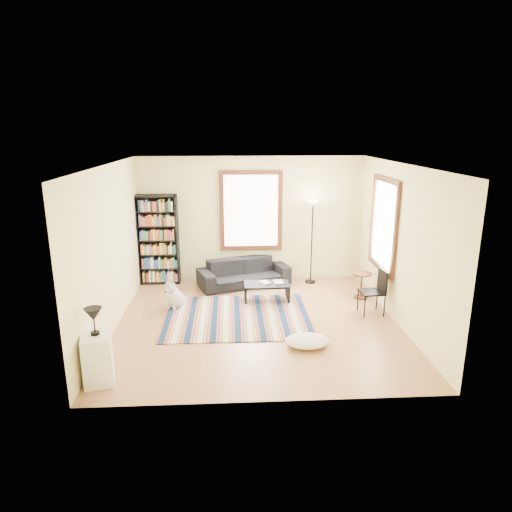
{
  "coord_description": "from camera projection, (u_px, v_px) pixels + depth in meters",
  "views": [
    {
      "loc": [
        -0.46,
        -7.59,
        3.36
      ],
      "look_at": [
        0.0,
        0.5,
        1.1
      ],
      "focal_mm": 32.0,
      "sensor_mm": 36.0,
      "label": 1
    }
  ],
  "objects": [
    {
      "name": "floor",
      "position": [
        258.0,
        325.0,
        8.25
      ],
      "size": [
        5.0,
        5.0,
        0.1
      ],
      "primitive_type": "cube",
      "color": "#AA6E4D",
      "rests_on": "ground"
    },
    {
      "name": "window_right",
      "position": [
        384.0,
        225.0,
        8.71
      ],
      "size": [
        0.06,
        1.2,
        1.6
      ],
      "primitive_type": "cube",
      "color": "white",
      "rests_on": "wall_right"
    },
    {
      "name": "book_a",
      "position": [
        262.0,
        283.0,
        9.17
      ],
      "size": [
        0.27,
        0.25,
        0.02
      ],
      "primitive_type": "imported",
      "rotation": [
        0.0,
        0.0,
        0.47
      ],
      "color": "beige",
      "rests_on": "coffee_table"
    },
    {
      "name": "side_table",
      "position": [
        361.0,
        285.0,
        9.35
      ],
      "size": [
        0.53,
        0.53,
        0.54
      ],
      "primitive_type": "cylinder",
      "rotation": [
        0.0,
        0.0,
        0.43
      ],
      "color": "#4B2812",
      "rests_on": "floor"
    },
    {
      "name": "coffee_table",
      "position": [
        267.0,
        292.0,
        9.23
      ],
      "size": [
        0.9,
        0.51,
        0.36
      ],
      "primitive_type": "cube",
      "rotation": [
        0.0,
        0.0,
        -0.01
      ],
      "color": "black",
      "rests_on": "floor"
    },
    {
      "name": "white_cabinet",
      "position": [
        98.0,
        358.0,
        6.21
      ],
      "size": [
        0.48,
        0.57,
        0.7
      ],
      "primitive_type": "cube",
      "rotation": [
        0.0,
        0.0,
        0.23
      ],
      "color": "white",
      "rests_on": "floor"
    },
    {
      "name": "dog",
      "position": [
        175.0,
        294.0,
        8.85
      ],
      "size": [
        0.58,
        0.67,
        0.56
      ],
      "primitive_type": null,
      "rotation": [
        0.0,
        0.0,
        -0.38
      ],
      "color": "silver",
      "rests_on": "floor"
    },
    {
      "name": "wall_back",
      "position": [
        251.0,
        219.0,
        10.31
      ],
      "size": [
        5.0,
        0.1,
        2.8
      ],
      "primitive_type": "cube",
      "color": "beige",
      "rests_on": "floor"
    },
    {
      "name": "rug",
      "position": [
        237.0,
        316.0,
        8.46
      ],
      "size": [
        2.68,
        2.15,
        0.02
      ],
      "primitive_type": "cube",
      "color": "#0D2243",
      "rests_on": "floor"
    },
    {
      "name": "wall_left",
      "position": [
        108.0,
        249.0,
        7.71
      ],
      "size": [
        0.1,
        5.0,
        2.8
      ],
      "primitive_type": "cube",
      "color": "beige",
      "rests_on": "floor"
    },
    {
      "name": "wall_right",
      "position": [
        403.0,
        245.0,
        8.0
      ],
      "size": [
        0.1,
        5.0,
        2.8
      ],
      "primitive_type": "cube",
      "color": "beige",
      "rests_on": "floor"
    },
    {
      "name": "floor_cushion",
      "position": [
        307.0,
        341.0,
        7.3
      ],
      "size": [
        0.86,
        0.76,
        0.18
      ],
      "primitive_type": "ellipsoid",
      "rotation": [
        0.0,
        0.0,
        -0.38
      ],
      "color": "beige",
      "rests_on": "floor"
    },
    {
      "name": "folding_chair",
      "position": [
        372.0,
        292.0,
        8.5
      ],
      "size": [
        0.45,
        0.43,
        0.86
      ],
      "primitive_type": "cube",
      "rotation": [
        0.0,
        0.0,
        0.08
      ],
      "color": "black",
      "rests_on": "floor"
    },
    {
      "name": "sofa",
      "position": [
        244.0,
        272.0,
        10.12
      ],
      "size": [
        1.39,
        2.14,
        0.58
      ],
      "primitive_type": "imported",
      "rotation": [
        0.0,
        0.0,
        0.33
      ],
      "color": "black",
      "rests_on": "floor"
    },
    {
      "name": "book_b",
      "position": [
        274.0,
        282.0,
        9.23
      ],
      "size": [
        0.27,
        0.21,
        0.02
      ],
      "primitive_type": "imported",
      "rotation": [
        0.0,
        0.0,
        0.08
      ],
      "color": "beige",
      "rests_on": "coffee_table"
    },
    {
      "name": "bookshelf",
      "position": [
        158.0,
        240.0,
        10.08
      ],
      "size": [
        0.9,
        0.3,
        2.0
      ],
      "primitive_type": "cube",
      "color": "black",
      "rests_on": "floor"
    },
    {
      "name": "table_lamp",
      "position": [
        94.0,
        321.0,
        6.07
      ],
      "size": [
        0.28,
        0.28,
        0.38
      ],
      "primitive_type": null,
      "rotation": [
        0.0,
        0.0,
        0.16
      ],
      "color": "black",
      "rests_on": "white_cabinet"
    },
    {
      "name": "ceiling",
      "position": [
        258.0,
        161.0,
        7.47
      ],
      "size": [
        5.0,
        5.0,
        0.1
      ],
      "primitive_type": "cube",
      "color": "white",
      "rests_on": "floor"
    },
    {
      "name": "wall_front",
      "position": [
        271.0,
        301.0,
        5.4
      ],
      "size": [
        5.0,
        0.1,
        2.8
      ],
      "primitive_type": "cube",
      "color": "beige",
      "rests_on": "floor"
    },
    {
      "name": "window_back",
      "position": [
        251.0,
        211.0,
        10.18
      ],
      "size": [
        1.2,
        0.06,
        1.6
      ],
      "primitive_type": "cube",
      "color": "white",
      "rests_on": "wall_back"
    },
    {
      "name": "floor_lamp",
      "position": [
        312.0,
        243.0,
        10.12
      ],
      "size": [
        0.39,
        0.39,
        1.86
      ],
      "primitive_type": null,
      "rotation": [
        0.0,
        0.0,
        0.38
      ],
      "color": "black",
      "rests_on": "floor"
    }
  ]
}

